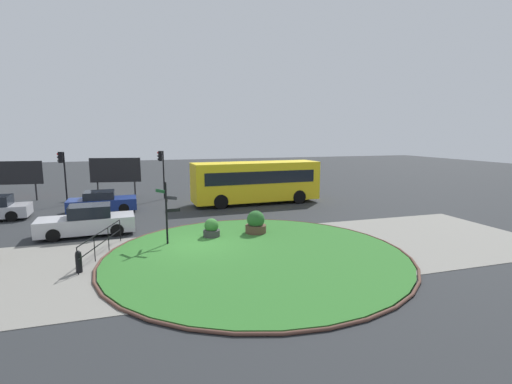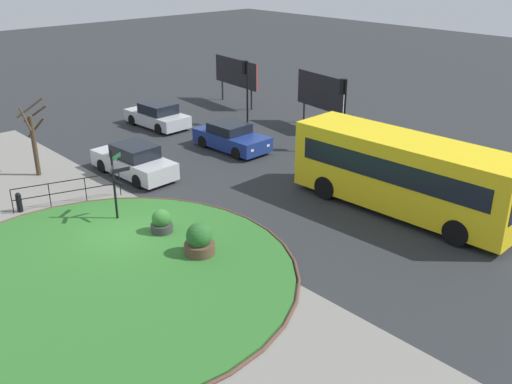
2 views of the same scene
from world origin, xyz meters
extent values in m
plane|color=#282B2D|center=(0.00, 0.00, 0.00)|extent=(120.00, 120.00, 0.00)
cube|color=gray|center=(0.00, -1.89, 0.01)|extent=(32.00, 8.22, 0.02)
cylinder|color=#2D6B28|center=(2.19, -2.14, 0.05)|extent=(12.46, 12.46, 0.10)
torus|color=brown|center=(2.19, -2.14, 0.06)|extent=(12.77, 12.77, 0.11)
cylinder|color=black|center=(-1.30, 0.42, 1.43)|extent=(0.09, 0.09, 2.86)
sphere|color=black|center=(-1.30, 0.42, 2.91)|extent=(0.10, 0.10, 0.10)
cube|color=#195128|center=(-1.51, 0.74, 2.50)|extent=(0.41, 0.59, 0.15)
cube|color=black|center=(-1.05, 0.24, 2.25)|extent=(0.44, 0.33, 0.15)
cube|color=black|center=(-1.24, 0.78, 2.04)|extent=(0.13, 0.63, 0.15)
cube|color=black|center=(-0.96, 0.45, 1.64)|extent=(0.58, 0.09, 0.15)
cylinder|color=black|center=(-4.65, -2.07, 0.35)|extent=(0.23, 0.23, 0.70)
sphere|color=black|center=(-4.65, -2.07, 0.74)|extent=(0.21, 0.21, 0.21)
cube|color=black|center=(-4.02, -0.27, 1.05)|extent=(1.27, 4.15, 0.03)
cube|color=black|center=(-4.02, -0.27, 0.58)|extent=(1.27, 4.15, 0.03)
cylinder|color=black|center=(-3.39, 1.80, 0.52)|extent=(0.04, 0.04, 1.05)
cylinder|color=black|center=(-3.81, 0.42, 0.52)|extent=(0.04, 0.04, 1.05)
cylinder|color=black|center=(-4.22, -0.96, 0.52)|extent=(0.04, 0.04, 1.05)
cylinder|color=black|center=(-4.64, -2.34, 0.52)|extent=(0.04, 0.04, 1.05)
cube|color=yellow|center=(5.70, 9.29, 1.67)|extent=(9.37, 2.86, 2.78)
cube|color=black|center=(5.65, 10.53, 2.05)|extent=(8.15, 0.37, 0.88)
cube|color=black|center=(5.76, 8.05, 2.05)|extent=(8.15, 0.37, 0.88)
cube|color=black|center=(10.35, 9.49, 1.80)|extent=(0.11, 2.02, 1.10)
cube|color=black|center=(10.35, 9.49, 2.84)|extent=(0.08, 1.35, 0.28)
cylinder|color=black|center=(8.62, 10.55, 0.50)|extent=(1.01, 0.34, 1.00)
cylinder|color=black|center=(8.72, 8.29, 0.50)|extent=(1.01, 0.34, 1.00)
cylinder|color=black|center=(2.69, 10.29, 0.50)|extent=(1.01, 0.34, 1.00)
cylinder|color=black|center=(2.79, 8.03, 0.50)|extent=(1.01, 0.34, 1.00)
cube|color=#B7B7BC|center=(-5.07, 3.52, 0.56)|extent=(4.67, 2.02, 0.76)
cube|color=black|center=(-4.88, 3.53, 1.24)|extent=(2.05, 1.65, 0.60)
cube|color=#EAEACC|center=(-7.33, 2.86, 0.60)|extent=(0.03, 0.20, 0.12)
cube|color=#EAEACC|center=(-7.39, 3.91, 0.60)|extent=(0.03, 0.20, 0.12)
cylinder|color=black|center=(-6.43, 2.64, 0.32)|extent=(0.65, 0.26, 0.64)
cylinder|color=black|center=(-6.53, 4.23, 0.32)|extent=(0.65, 0.26, 0.64)
cylinder|color=black|center=(-3.60, 2.81, 0.32)|extent=(0.65, 0.26, 0.64)
cylinder|color=black|center=(-3.70, 4.40, 0.32)|extent=(0.65, 0.26, 0.64)
cylinder|color=black|center=(-9.70, 8.03, 0.32)|extent=(0.65, 0.25, 0.64)
cylinder|color=black|center=(-9.79, 9.71, 0.32)|extent=(0.65, 0.25, 0.64)
cube|color=navy|center=(-4.84, 9.32, 0.54)|extent=(4.29, 2.02, 0.73)
cube|color=black|center=(-5.01, 9.31, 1.15)|extent=(1.91, 1.71, 0.49)
cube|color=#EAEACC|center=(-2.74, 9.96, 0.58)|extent=(0.03, 0.20, 0.12)
cube|color=#EAEACC|center=(-2.70, 8.83, 0.58)|extent=(0.03, 0.20, 0.12)
cylinder|color=black|center=(-3.56, 10.22, 0.32)|extent=(0.65, 0.24, 0.64)
cylinder|color=black|center=(-3.50, 8.51, 0.32)|extent=(0.65, 0.24, 0.64)
cylinder|color=black|center=(-6.18, 10.13, 0.32)|extent=(0.65, 0.24, 0.64)
cylinder|color=black|center=(-6.12, 8.42, 0.32)|extent=(0.65, 0.24, 0.64)
cylinder|color=black|center=(-0.65, 13.32, 1.90)|extent=(0.11, 0.11, 3.79)
cube|color=black|center=(-0.85, 13.35, 3.40)|extent=(0.30, 0.30, 0.78)
sphere|color=red|center=(-1.00, 13.37, 3.64)|extent=(0.16, 0.16, 0.16)
sphere|color=black|center=(-1.00, 13.37, 3.40)|extent=(0.16, 0.16, 0.16)
sphere|color=black|center=(-1.00, 13.37, 3.16)|extent=(0.16, 0.16, 0.16)
cylinder|color=black|center=(-7.57, 12.88, 1.92)|extent=(0.11, 0.11, 3.83)
cube|color=black|center=(-7.77, 12.88, 3.44)|extent=(0.27, 0.27, 0.78)
sphere|color=red|center=(-7.92, 12.89, 3.69)|extent=(0.16, 0.16, 0.16)
sphere|color=black|center=(-7.92, 12.89, 3.44)|extent=(0.16, 0.16, 0.16)
sphere|color=black|center=(-7.92, 12.89, 3.20)|extent=(0.16, 0.16, 0.16)
cylinder|color=black|center=(-10.16, 15.55, 1.09)|extent=(0.12, 0.12, 2.18)
cube|color=red|center=(-11.84, 15.72, 2.18)|extent=(4.49, 0.56, 1.68)
cube|color=black|center=(-11.85, 15.65, 2.18)|extent=(4.58, 0.48, 1.78)
cylinder|color=black|center=(-5.77, 15.87, 1.09)|extent=(0.12, 0.12, 2.19)
cylinder|color=black|center=(-2.89, 15.46, 1.09)|extent=(0.12, 0.12, 2.19)
cube|color=silver|center=(-4.33, 15.66, 2.19)|extent=(3.86, 0.66, 1.88)
cube|color=black|center=(-4.34, 15.60, 2.19)|extent=(3.95, 0.59, 1.98)
cylinder|color=brown|center=(3.14, 1.06, 0.25)|extent=(1.06, 1.06, 0.50)
sphere|color=#286028|center=(3.14, 1.06, 0.79)|extent=(0.90, 0.90, 0.90)
cylinder|color=#383838|center=(0.86, 1.04, 0.21)|extent=(0.82, 0.82, 0.42)
sphere|color=#33702D|center=(0.86, 1.04, 0.64)|extent=(0.70, 0.70, 0.70)
camera|label=1|loc=(-2.28, -16.46, 5.06)|focal=25.96mm
camera|label=2|loc=(17.49, -9.51, 9.92)|focal=40.83mm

